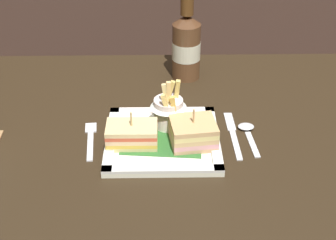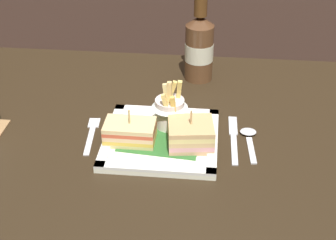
% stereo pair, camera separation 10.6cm
% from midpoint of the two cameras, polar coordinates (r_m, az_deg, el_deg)
% --- Properties ---
extents(dining_table, '(1.17, 0.76, 0.72)m').
position_cam_midpoint_polar(dining_table, '(1.17, -2.05, -6.01)').
color(dining_table, black).
rests_on(dining_table, ground_plane).
extents(square_plate, '(0.23, 0.23, 0.02)m').
position_cam_midpoint_polar(square_plate, '(1.06, -3.48, -2.33)').
color(square_plate, white).
rests_on(square_plate, dining_table).
extents(sandwich_half_left, '(0.10, 0.07, 0.07)m').
position_cam_midpoint_polar(sandwich_half_left, '(1.04, -6.99, -1.73)').
color(sandwich_half_left, '#D6C07C').
rests_on(sandwich_half_left, square_plate).
extents(sandwich_half_right, '(0.10, 0.09, 0.08)m').
position_cam_midpoint_polar(sandwich_half_right, '(1.03, -0.11, -1.54)').
color(sandwich_half_right, tan).
rests_on(sandwich_half_right, square_plate).
extents(fries_cup, '(0.08, 0.08, 0.11)m').
position_cam_midpoint_polar(fries_cup, '(1.07, -2.78, 1.25)').
color(fries_cup, silver).
rests_on(fries_cup, square_plate).
extents(beer_bottle, '(0.07, 0.07, 0.24)m').
position_cam_midpoint_polar(beer_bottle, '(1.28, -0.34, 8.42)').
color(beer_bottle, brown).
rests_on(beer_bottle, dining_table).
extents(fork, '(0.03, 0.14, 0.00)m').
position_cam_midpoint_polar(fork, '(1.09, -11.43, -2.12)').
color(fork, silver).
rests_on(fork, dining_table).
extents(knife, '(0.02, 0.18, 0.00)m').
position_cam_midpoint_polar(knife, '(1.09, 4.50, -1.53)').
color(knife, silver).
rests_on(knife, dining_table).
extents(spoon, '(0.03, 0.12, 0.01)m').
position_cam_midpoint_polar(spoon, '(1.10, 6.16, -1.28)').
color(spoon, silver).
rests_on(spoon, dining_table).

